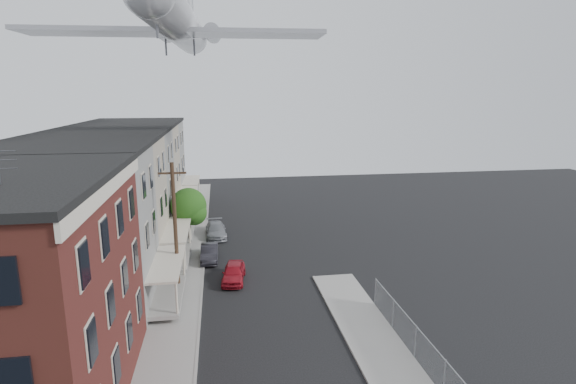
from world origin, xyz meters
name	(u,v)px	position (x,y,z in m)	size (l,w,h in m)	color
sidewalk_left	(186,260)	(-5.50, 24.00, 0.06)	(3.00, 62.00, 0.12)	gray
curb_left	(204,259)	(-4.05, 24.00, 0.07)	(0.15, 62.00, 0.14)	gray
row_house_a	(66,231)	(-11.96, 16.50, 5.13)	(11.98, 7.00, 10.30)	#5F605D
row_house_b	(96,204)	(-11.96, 23.50, 5.13)	(11.98, 7.00, 10.30)	#716759
row_house_c	(116,186)	(-11.96, 30.50, 5.13)	(11.98, 7.00, 10.30)	#5F605D
row_house_d	(130,172)	(-11.96, 37.50, 5.13)	(11.98, 7.00, 10.30)	#716759
row_house_e	(141,163)	(-11.96, 44.50, 5.13)	(11.98, 7.00, 10.30)	#5F605D
chainlink_fence	(444,378)	(7.00, 5.00, 1.00)	(0.06, 18.06, 1.90)	gray
utility_pole	(175,227)	(-5.60, 18.00, 4.67)	(1.80, 0.26, 9.00)	black
street_tree	(190,208)	(-5.27, 27.92, 3.45)	(3.22, 3.20, 5.20)	black
car_near	(234,273)	(-1.80, 19.31, 0.65)	(1.54, 3.82, 1.30)	maroon
car_mid	(209,253)	(-3.60, 23.81, 0.64)	(1.36, 3.90, 1.28)	black
car_far	(216,230)	(-3.09, 29.99, 0.65)	(1.82, 4.47, 1.30)	gray
airplane	(178,23)	(-5.46, 27.76, 18.89)	(22.99, 26.25, 7.61)	#B8B8BC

